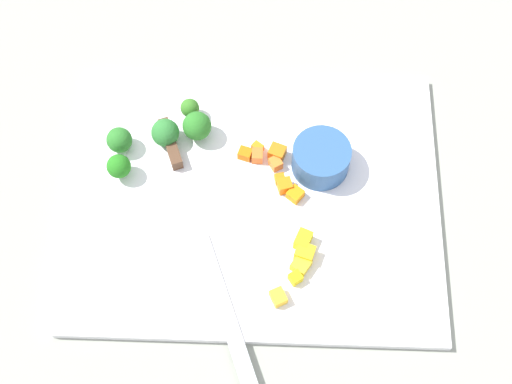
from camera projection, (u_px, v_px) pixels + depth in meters
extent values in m
plane|color=gray|center=(256.00, 200.00, 0.90)|extent=(4.00, 4.00, 0.00)
cube|color=white|center=(256.00, 198.00, 0.89)|extent=(0.45, 0.37, 0.01)
cylinder|color=#2F5991|center=(321.00, 158.00, 0.89)|extent=(0.07, 0.07, 0.04)
cube|color=silver|center=(225.00, 310.00, 0.82)|extent=(0.09, 0.19, 0.00)
cube|color=#533523|center=(170.00, 144.00, 0.91)|extent=(0.04, 0.07, 0.02)
cube|color=orange|center=(256.00, 156.00, 0.90)|extent=(0.01, 0.02, 0.01)
cube|color=orange|center=(245.00, 154.00, 0.90)|extent=(0.02, 0.02, 0.01)
cube|color=orange|center=(277.00, 152.00, 0.90)|extent=(0.02, 0.02, 0.02)
cube|color=orange|center=(276.00, 163.00, 0.90)|extent=(0.02, 0.02, 0.01)
cube|color=orange|center=(261.00, 148.00, 0.91)|extent=(0.02, 0.02, 0.01)
cube|color=orange|center=(285.00, 186.00, 0.88)|extent=(0.02, 0.02, 0.02)
cube|color=orange|center=(295.00, 196.00, 0.88)|extent=(0.02, 0.02, 0.01)
cube|color=orange|center=(280.00, 179.00, 0.89)|extent=(0.01, 0.01, 0.01)
cube|color=yellow|center=(278.00, 297.00, 0.82)|extent=(0.02, 0.02, 0.01)
cube|color=yellow|center=(303.00, 240.00, 0.85)|extent=(0.02, 0.03, 0.02)
cube|color=yellow|center=(295.00, 278.00, 0.83)|extent=(0.02, 0.02, 0.01)
cube|color=yellow|center=(301.00, 265.00, 0.84)|extent=(0.03, 0.03, 0.01)
cube|color=yellow|center=(305.00, 253.00, 0.84)|extent=(0.03, 0.02, 0.02)
cylinder|color=#8AC457|center=(121.00, 145.00, 0.91)|extent=(0.01, 0.01, 0.01)
sphere|color=#2B7428|center=(119.00, 140.00, 0.90)|extent=(0.03, 0.03, 0.03)
cylinder|color=#81BB5E|center=(167.00, 138.00, 0.92)|extent=(0.01, 0.01, 0.01)
sphere|color=#2D7631|center=(165.00, 133.00, 0.90)|extent=(0.04, 0.04, 0.04)
cylinder|color=#84C360|center=(198.00, 133.00, 0.92)|extent=(0.01, 0.01, 0.01)
sphere|color=#2B7525|center=(197.00, 126.00, 0.90)|extent=(0.04, 0.04, 0.04)
cylinder|color=#8FC46C|center=(121.00, 172.00, 0.89)|extent=(0.01, 0.01, 0.01)
sphere|color=#24791C|center=(119.00, 166.00, 0.88)|extent=(0.03, 0.03, 0.03)
cylinder|color=#85BE5D|center=(191.00, 113.00, 0.93)|extent=(0.01, 0.01, 0.01)
sphere|color=#367524|center=(190.00, 108.00, 0.92)|extent=(0.02, 0.02, 0.02)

